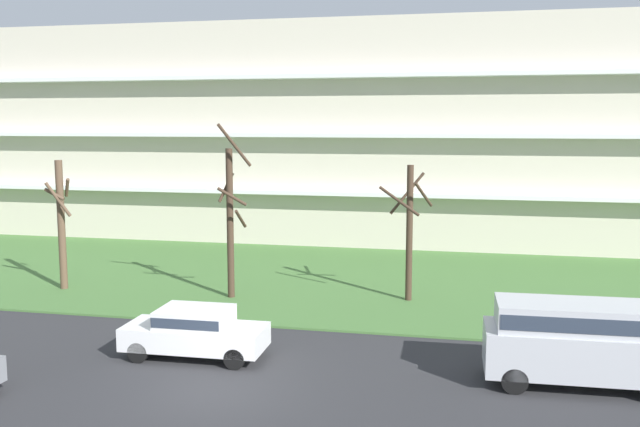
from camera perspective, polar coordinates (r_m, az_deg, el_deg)
ground at (r=19.86m, az=-8.62°, el=-14.17°), size 160.00×160.00×0.00m
grass_lawn_strip at (r=32.74m, az=0.13°, el=-5.33°), size 80.00×16.00×0.08m
apartment_building at (r=46.14m, az=3.90°, el=6.56°), size 53.30×13.80×13.15m
tree_far_left at (r=32.08m, az=-20.41°, el=-0.69°), size 1.13×1.22×5.69m
tree_left at (r=28.75m, az=-7.32°, el=-0.34°), size 1.54×1.55×7.26m
tree_center at (r=28.34m, az=7.31°, el=-1.16°), size 2.12×2.13×5.61m
van_silver_center_left at (r=20.82m, az=20.57°, el=-9.48°), size 5.26×2.16×2.36m
sedan_white_center_right at (r=22.32m, az=-10.19°, el=-9.37°), size 4.43×1.88×1.57m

